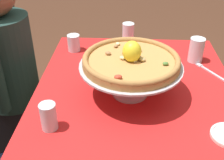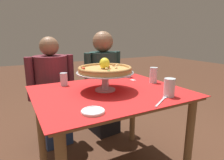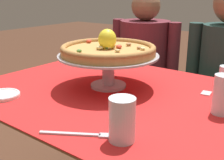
{
  "view_description": "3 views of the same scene",
  "coord_description": "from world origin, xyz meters",
  "px_view_note": "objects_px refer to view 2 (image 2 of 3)",
  "views": [
    {
      "loc": [
        -1.05,
        0.05,
        1.46
      ],
      "look_at": [
        -0.04,
        0.11,
        0.82
      ],
      "focal_mm": 45.19,
      "sensor_mm": 36.0,
      "label": 1
    },
    {
      "loc": [
        -0.66,
        -1.24,
        1.16
      ],
      "look_at": [
        0.03,
        0.02,
        0.82
      ],
      "focal_mm": 30.63,
      "sensor_mm": 36.0,
      "label": 2
    },
    {
      "loc": [
        0.71,
        -0.9,
        1.15
      ],
      "look_at": [
        0.01,
        0.01,
        0.78
      ],
      "focal_mm": 45.59,
      "sensor_mm": 36.0,
      "label": 3
    }
  ],
  "objects_px": {
    "water_glass_side_right": "(153,76)",
    "diner_right": "(103,86)",
    "side_plate": "(93,111)",
    "pizza_stand": "(105,76)",
    "water_glass_back_right": "(128,73)",
    "diner_left": "(53,94)",
    "water_glass_back_left": "(64,80)",
    "water_glass_front_right": "(169,88)",
    "pizza": "(105,69)",
    "sugar_packet": "(133,80)",
    "dinner_fork": "(161,101)"
  },
  "relations": [
    {
      "from": "pizza_stand",
      "to": "water_glass_back_right",
      "type": "height_order",
      "value": "pizza_stand"
    },
    {
      "from": "pizza_stand",
      "to": "water_glass_back_left",
      "type": "relative_size",
      "value": 4.02
    },
    {
      "from": "water_glass_front_right",
      "to": "diner_left",
      "type": "height_order",
      "value": "diner_left"
    },
    {
      "from": "water_glass_back_left",
      "to": "water_glass_front_right",
      "type": "bearing_deg",
      "value": -48.88
    },
    {
      "from": "dinner_fork",
      "to": "sugar_packet",
      "type": "relative_size",
      "value": 3.79
    },
    {
      "from": "side_plate",
      "to": "diner_left",
      "type": "xyz_separation_m",
      "value": [
        -0.01,
        1.09,
        -0.2
      ]
    },
    {
      "from": "water_glass_back_right",
      "to": "side_plate",
      "type": "bearing_deg",
      "value": -134.59
    },
    {
      "from": "diner_left",
      "to": "side_plate",
      "type": "bearing_deg",
      "value": -89.67
    },
    {
      "from": "water_glass_side_right",
      "to": "side_plate",
      "type": "xyz_separation_m",
      "value": [
        -0.74,
        -0.37,
        -0.05
      ]
    },
    {
      "from": "pizza",
      "to": "diner_right",
      "type": "xyz_separation_m",
      "value": [
        0.31,
        0.68,
        -0.34
      ]
    },
    {
      "from": "water_glass_side_right",
      "to": "side_plate",
      "type": "bearing_deg",
      "value": -153.42
    },
    {
      "from": "water_glass_side_right",
      "to": "pizza_stand",
      "type": "bearing_deg",
      "value": -178.49
    },
    {
      "from": "pizza_stand",
      "to": "dinner_fork",
      "type": "height_order",
      "value": "pizza_stand"
    },
    {
      "from": "pizza_stand",
      "to": "water_glass_front_right",
      "type": "bearing_deg",
      "value": -46.98
    },
    {
      "from": "water_glass_side_right",
      "to": "sugar_packet",
      "type": "xyz_separation_m",
      "value": [
        -0.11,
        0.16,
        -0.06
      ]
    },
    {
      "from": "pizza_stand",
      "to": "water_glass_front_right",
      "type": "height_order",
      "value": "pizza_stand"
    },
    {
      "from": "dinner_fork",
      "to": "water_glass_side_right",
      "type": "bearing_deg",
      "value": 55.7
    },
    {
      "from": "water_glass_back_right",
      "to": "sugar_packet",
      "type": "relative_size",
      "value": 1.84
    },
    {
      "from": "dinner_fork",
      "to": "diner_left",
      "type": "distance_m",
      "value": 1.24
    },
    {
      "from": "pizza_stand",
      "to": "water_glass_front_right",
      "type": "xyz_separation_m",
      "value": [
        0.32,
        -0.34,
        -0.05
      ]
    },
    {
      "from": "diner_left",
      "to": "sugar_packet",
      "type": "bearing_deg",
      "value": -41.07
    },
    {
      "from": "diner_left",
      "to": "water_glass_front_right",
      "type": "bearing_deg",
      "value": -61.52
    },
    {
      "from": "water_glass_back_left",
      "to": "sugar_packet",
      "type": "relative_size",
      "value": 2.16
    },
    {
      "from": "water_glass_back_right",
      "to": "water_glass_side_right",
      "type": "distance_m",
      "value": 0.31
    },
    {
      "from": "water_glass_back_right",
      "to": "water_glass_back_left",
      "type": "distance_m",
      "value": 0.65
    },
    {
      "from": "water_glass_back_left",
      "to": "dinner_fork",
      "type": "bearing_deg",
      "value": -57.53
    },
    {
      "from": "pizza_stand",
      "to": "water_glass_back_right",
      "type": "distance_m",
      "value": 0.52
    },
    {
      "from": "water_glass_side_right",
      "to": "dinner_fork",
      "type": "xyz_separation_m",
      "value": [
        -0.28,
        -0.41,
        -0.06
      ]
    },
    {
      "from": "water_glass_side_right",
      "to": "diner_right",
      "type": "distance_m",
      "value": 0.73
    },
    {
      "from": "water_glass_front_right",
      "to": "water_glass_back_left",
      "type": "relative_size",
      "value": 1.19
    },
    {
      "from": "water_glass_back_right",
      "to": "side_plate",
      "type": "distance_m",
      "value": 0.95
    },
    {
      "from": "water_glass_back_right",
      "to": "sugar_packet",
      "type": "xyz_separation_m",
      "value": [
        -0.03,
        -0.14,
        -0.04
      ]
    },
    {
      "from": "water_glass_front_right",
      "to": "sugar_packet",
      "type": "height_order",
      "value": "water_glass_front_right"
    },
    {
      "from": "pizza_stand",
      "to": "diner_left",
      "type": "relative_size",
      "value": 0.38
    },
    {
      "from": "water_glass_front_right",
      "to": "diner_right",
      "type": "height_order",
      "value": "diner_right"
    },
    {
      "from": "pizza",
      "to": "water_glass_back_left",
      "type": "xyz_separation_m",
      "value": [
        -0.24,
        0.3,
        -0.12
      ]
    },
    {
      "from": "water_glass_back_left",
      "to": "side_plate",
      "type": "xyz_separation_m",
      "value": [
        -0.01,
        -0.66,
        -0.04
      ]
    },
    {
      "from": "water_glass_back_left",
      "to": "side_plate",
      "type": "relative_size",
      "value": 0.82
    },
    {
      "from": "water_glass_back_left",
      "to": "diner_left",
      "type": "relative_size",
      "value": 0.09
    },
    {
      "from": "water_glass_side_right",
      "to": "diner_left",
      "type": "height_order",
      "value": "diner_left"
    },
    {
      "from": "water_glass_front_right",
      "to": "water_glass_back_right",
      "type": "relative_size",
      "value": 1.39
    },
    {
      "from": "water_glass_side_right",
      "to": "diner_left",
      "type": "bearing_deg",
      "value": 136.22
    },
    {
      "from": "water_glass_back_right",
      "to": "diner_right",
      "type": "distance_m",
      "value": 0.43
    },
    {
      "from": "pizza",
      "to": "diner_left",
      "type": "height_order",
      "value": "diner_left"
    },
    {
      "from": "water_glass_front_right",
      "to": "water_glass_back_left",
      "type": "bearing_deg",
      "value": 131.12
    },
    {
      "from": "water_glass_side_right",
      "to": "sugar_packet",
      "type": "height_order",
      "value": "water_glass_side_right"
    },
    {
      "from": "side_plate",
      "to": "water_glass_back_right",
      "type": "bearing_deg",
      "value": 45.41
    },
    {
      "from": "water_glass_front_right",
      "to": "pizza",
      "type": "bearing_deg",
      "value": 133.03
    },
    {
      "from": "pizza",
      "to": "water_glass_back_right",
      "type": "relative_size",
      "value": 4.38
    },
    {
      "from": "diner_left",
      "to": "water_glass_back_left",
      "type": "bearing_deg",
      "value": -87.3
    }
  ]
}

